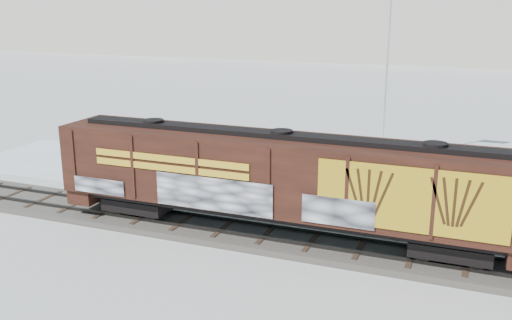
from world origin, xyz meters
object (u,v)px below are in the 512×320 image
at_px(flagpole, 387,97).
at_px(car_white, 221,166).
at_px(car_dark, 418,195).
at_px(car_silver, 188,166).
at_px(hopper_railcar, 281,177).

relative_size(flagpole, car_white, 2.26).
bearing_deg(flagpole, car_dark, -70.56).
height_order(flagpole, car_silver, flagpole).
bearing_deg(car_silver, car_dark, -92.03).
distance_m(hopper_railcar, flagpole, 14.79).
bearing_deg(car_dark, hopper_railcar, 128.18).
xyz_separation_m(hopper_railcar, car_dark, (4.97, 6.07, -2.07)).
relative_size(car_silver, car_dark, 0.77).
height_order(flagpole, car_white, flagpole).
xyz_separation_m(car_white, car_dark, (10.96, -0.92, -0.07)).
height_order(flagpole, car_dark, flagpole).
bearing_deg(car_dark, car_silver, 74.09).
distance_m(flagpole, car_silver, 13.09).
bearing_deg(hopper_railcar, car_white, 130.57).
bearing_deg(car_dark, car_white, 72.66).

